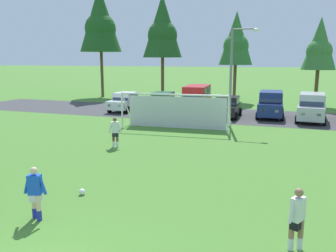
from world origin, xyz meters
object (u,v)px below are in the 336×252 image
object	(u,v)px
player_winger_left	(115,132)
parked_car_slot_right	(312,107)
parked_car_slot_left	(163,101)
player_striker_near	(297,219)
player_midfield_center	(35,193)
parked_car_slot_center_left	(197,99)
soccer_ball	(82,192)
parked_car_slot_center	(227,107)
soccer_goal	(176,110)
street_lamp	(233,76)
parked_car_slot_far_left	(125,102)
parked_car_slot_center_right	(271,104)

from	to	relation	value
player_winger_left	parked_car_slot_right	distance (m)	16.13
parked_car_slot_left	player_striker_near	bearing A→B (deg)	-62.07
player_midfield_center	parked_car_slot_center_left	world-z (taller)	parked_car_slot_center_left
soccer_ball	player_winger_left	bearing A→B (deg)	107.77
parked_car_slot_left	parked_car_slot_center_left	distance (m)	3.97
parked_car_slot_center_left	parked_car_slot_center	distance (m)	2.79
soccer_ball	parked_car_slot_left	size ratio (longest dim) A/B	0.05
soccer_ball	soccer_goal	xyz separation A→B (m)	(-0.55, 12.52, 1.18)
soccer_ball	player_winger_left	xyz separation A→B (m)	(-2.09, 6.51, 0.71)
street_lamp	parked_car_slot_far_left	bearing A→B (deg)	158.94
player_winger_left	parked_car_slot_center_right	bearing A→B (deg)	60.05
player_midfield_center	parked_car_slot_center_left	xyz separation A→B (m)	(-0.50, 21.01, 0.52)
parked_car_slot_left	parked_car_slot_center_left	world-z (taller)	parked_car_slot_center_left
parked_car_slot_left	parked_car_slot_center_right	distance (m)	9.83
parked_car_slot_far_left	parked_car_slot_right	distance (m)	16.06
player_striker_near	player_midfield_center	bearing A→B (deg)	-174.05
player_striker_near	parked_car_slot_left	xyz separation A→B (m)	(-11.50, 21.69, 0.05)
parked_car_slot_center_left	street_lamp	world-z (taller)	street_lamp
player_striker_near	parked_car_slot_right	world-z (taller)	parked_car_slot_right
player_striker_near	street_lamp	size ratio (longest dim) A/B	0.24
player_winger_left	street_lamp	distance (m)	10.12
parked_car_slot_center_right	player_winger_left	bearing A→B (deg)	-119.95
soccer_goal	player_striker_near	xyz separation A→B (m)	(7.67, -13.85, -0.47)
player_striker_near	parked_car_slot_far_left	world-z (taller)	parked_car_slot_far_left
player_striker_near	parked_car_slot_center_right	size ratio (longest dim) A/B	0.35
parked_car_slot_right	street_lamp	bearing A→B (deg)	-145.02
player_winger_left	parked_car_slot_center_left	bearing A→B (deg)	83.66
player_winger_left	player_midfield_center	bearing A→B (deg)	-77.72
parked_car_slot_far_left	soccer_goal	bearing A→B (deg)	-42.22
parked_car_slot_right	player_striker_near	bearing A→B (deg)	-93.94
parked_car_slot_far_left	parked_car_slot_center_left	size ratio (longest dim) A/B	0.85
parked_car_slot_center_left	street_lamp	size ratio (longest dim) A/B	0.72
player_midfield_center	parked_car_slot_center_right	distance (m)	22.34
parked_car_slot_center	parked_car_slot_right	world-z (taller)	parked_car_slot_right
player_winger_left	parked_car_slot_far_left	bearing A→B (deg)	113.88
soccer_ball	soccer_goal	world-z (taller)	soccer_goal
player_striker_near	street_lamp	world-z (taller)	street_lamp
player_winger_left	parked_car_slot_center_right	size ratio (longest dim) A/B	0.35
player_striker_near	player_winger_left	world-z (taller)	same
soccer_goal	parked_car_slot_center_left	bearing A→B (deg)	91.42
parked_car_slot_center_left	soccer_ball	bearing A→B (deg)	-87.86
soccer_goal	parked_car_slot_center	size ratio (longest dim) A/B	1.79
parked_car_slot_far_left	street_lamp	xyz separation A→B (m)	(10.55, -4.06, 2.70)
parked_car_slot_center_left	player_winger_left	bearing A→B (deg)	-96.34
player_winger_left	street_lamp	world-z (taller)	street_lamp
parked_car_slot_center	street_lamp	size ratio (longest dim) A/B	0.61
player_midfield_center	parked_car_slot_center	world-z (taller)	parked_car_slot_center
parked_car_slot_center	parked_car_slot_right	xyz separation A→B (m)	(6.48, 0.13, 0.24)
parked_car_slot_far_left	parked_car_slot_center_left	xyz separation A→B (m)	(6.85, 0.04, 0.47)
parked_car_slot_center_left	parked_car_slot_right	world-z (taller)	parked_car_slot_center_left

